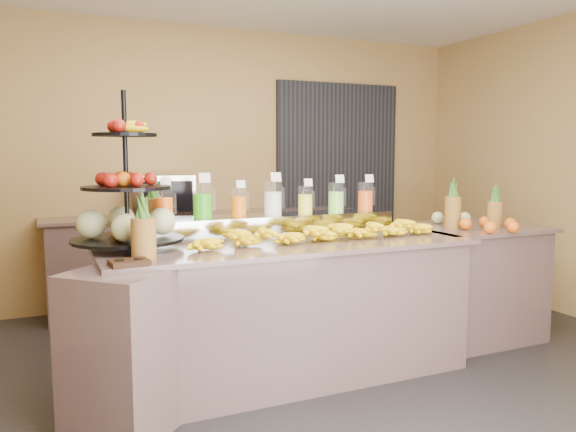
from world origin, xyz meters
TOP-DOWN VIEW (x-y plane):
  - ground at (0.00, 0.00)m, footprint 6.00×6.00m
  - room_envelope at (0.19, 0.79)m, footprint 6.04×5.02m
  - buffet_counter at (-0.12, 0.26)m, footprint 2.75×1.25m
  - right_counter at (1.70, 0.40)m, footprint 1.08×0.88m
  - back_ledge at (0.00, 2.25)m, footprint 3.10×0.55m
  - pitcher_tray at (0.02, 0.58)m, footprint 1.85×0.30m
  - juice_pitcher_orange_a at (-0.76, 0.58)m, footprint 0.12×0.12m
  - juice_pitcher_green at (-0.50, 0.58)m, footprint 0.13×0.14m
  - juice_pitcher_orange_b at (-0.24, 0.58)m, footprint 0.11×0.11m
  - juice_pitcher_milk at (0.02, 0.58)m, footprint 0.13×0.14m
  - juice_pitcher_lemon at (0.28, 0.58)m, footprint 0.11×0.11m
  - juice_pitcher_lime at (0.54, 0.58)m, footprint 0.12×0.13m
  - juice_pitcher_orange_c at (0.80, 0.58)m, footprint 0.12×0.12m
  - banana_heap at (0.22, 0.23)m, footprint 1.86×0.17m
  - fruit_stand at (-0.97, 0.44)m, footprint 0.85×0.85m
  - condiment_caddy at (-1.10, -0.12)m, footprint 0.21×0.17m
  - pineapple_left_a at (-1.00, 0.02)m, footprint 0.14×0.14m
  - pineapple_left_b at (-0.80, 0.76)m, footprint 0.15×0.15m
  - right_fruit_pile at (1.64, 0.22)m, footprint 0.47×0.45m
  - oven_warmer at (-0.43, 2.25)m, footprint 0.62×0.47m

SIDE VIEW (x-z plane):
  - ground at x=0.00m, z-range 0.00..0.00m
  - buffet_counter at x=-0.12m, z-range 0.00..0.93m
  - back_ledge at x=0.00m, z-range 0.00..0.93m
  - right_counter at x=1.70m, z-range 0.00..0.93m
  - condiment_caddy at x=-1.10m, z-range 0.93..0.96m
  - banana_heap at x=0.22m, z-range 0.92..1.08m
  - pitcher_tray at x=0.02m, z-range 0.93..1.08m
  - right_fruit_pile at x=1.64m, z-range 0.89..1.13m
  - pineapple_left_a at x=-1.00m, z-range 0.88..1.27m
  - pineapple_left_b at x=-0.80m, z-range 0.88..1.32m
  - oven_warmer at x=-0.43m, z-range 0.93..1.32m
  - juice_pitcher_orange_b at x=-0.24m, z-range 1.04..1.30m
  - juice_pitcher_lemon at x=0.28m, z-range 1.04..1.30m
  - fruit_stand at x=-0.97m, z-range 0.69..1.66m
  - juice_pitcher_orange_a at x=-0.76m, z-range 1.03..1.32m
  - juice_pitcher_orange_c at x=0.80m, z-range 1.03..1.32m
  - juice_pitcher_lime at x=0.54m, z-range 1.03..1.32m
  - juice_pitcher_milk at x=0.02m, z-range 1.03..1.35m
  - juice_pitcher_green at x=-0.50m, z-range 1.03..1.35m
  - room_envelope at x=0.19m, z-range 0.47..3.29m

